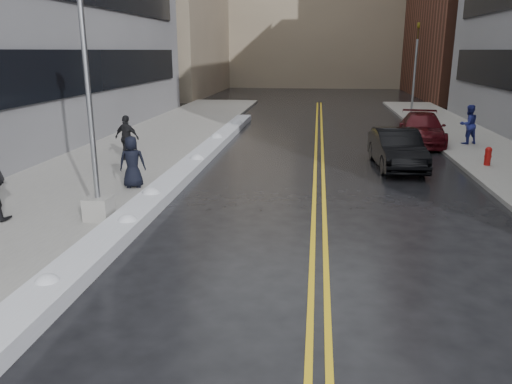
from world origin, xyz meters
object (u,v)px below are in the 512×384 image
(lamppost, at_px, (92,130))
(fire_hydrant, at_px, (488,155))
(pedestrian_east, at_px, (468,124))
(car_black, at_px, (397,149))
(traffic_signal, at_px, (415,67))
(car_maroon, at_px, (422,129))
(pedestrian_d, at_px, (127,138))
(pedestrian_c, at_px, (132,162))

(lamppost, distance_m, fire_hydrant, 14.81)
(fire_hydrant, height_order, pedestrian_east, pedestrian_east)
(fire_hydrant, bearing_deg, pedestrian_east, 83.86)
(pedestrian_east, distance_m, car_black, 6.35)
(fire_hydrant, relative_size, traffic_signal, 0.12)
(lamppost, xyz_separation_m, pedestrian_east, (12.81, 12.74, -1.46))
(lamppost, bearing_deg, car_maroon, 50.94)
(car_maroon, bearing_deg, pedestrian_d, -147.54)
(fire_hydrant, bearing_deg, car_black, -177.28)
(car_black, bearing_deg, pedestrian_d, 179.98)
(pedestrian_east, relative_size, car_maroon, 0.36)
(traffic_signal, bearing_deg, car_maroon, -96.56)
(traffic_signal, bearing_deg, lamppost, -118.21)
(car_maroon, bearing_deg, fire_hydrant, -67.34)
(pedestrian_c, distance_m, pedestrian_east, 16.16)
(pedestrian_c, distance_m, car_maroon, 14.97)
(pedestrian_east, bearing_deg, car_black, 28.71)
(car_black, distance_m, car_maroon, 5.83)
(car_maroon, bearing_deg, car_black, -103.20)
(pedestrian_east, bearing_deg, pedestrian_c, 14.15)
(car_black, xyz_separation_m, car_maroon, (2.00, 5.47, -0.01))
(fire_hydrant, xyz_separation_m, pedestrian_east, (0.51, 4.74, 0.53))
(fire_hydrant, relative_size, pedestrian_c, 0.43)
(lamppost, height_order, car_maroon, lamppost)
(pedestrian_c, relative_size, pedestrian_east, 0.91)
(fire_hydrant, height_order, car_black, car_black)
(lamppost, bearing_deg, pedestrian_c, 94.16)
(lamppost, xyz_separation_m, car_maroon, (10.80, 13.31, -1.79))
(pedestrian_d, bearing_deg, car_maroon, -141.99)
(fire_hydrant, height_order, pedestrian_d, pedestrian_d)
(traffic_signal, relative_size, pedestrian_c, 3.55)
(pedestrian_c, xyz_separation_m, car_black, (9.03, 4.63, -0.24))
(pedestrian_east, height_order, car_black, pedestrian_east)
(car_black, bearing_deg, pedestrian_east, 47.41)
(pedestrian_c, xyz_separation_m, car_maroon, (11.03, 10.11, -0.25))
(traffic_signal, height_order, pedestrian_c, traffic_signal)
(traffic_signal, height_order, car_black, traffic_signal)
(pedestrian_d, height_order, pedestrian_east, pedestrian_east)
(pedestrian_c, distance_m, pedestrian_d, 4.36)
(fire_hydrant, distance_m, car_maroon, 5.52)
(pedestrian_d, height_order, car_maroon, pedestrian_d)
(lamppost, distance_m, pedestrian_d, 7.61)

